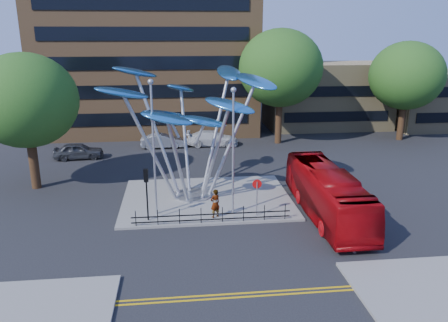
{
  "coord_description": "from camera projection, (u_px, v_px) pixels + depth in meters",
  "views": [
    {
      "loc": [
        -3.05,
        -23.47,
        11.64
      ],
      "look_at": [
        0.03,
        4.0,
        3.47
      ],
      "focal_mm": 35.0,
      "sensor_mm": 36.0,
      "label": 1
    }
  ],
  "objects": [
    {
      "name": "no_entry_sign_island",
      "position": [
        257.0,
        191.0,
        28.09
      ],
      "size": [
        0.6,
        0.1,
        2.45
      ],
      "color": "#9EA0A5",
      "rests_on": "traffic_island"
    },
    {
      "name": "parked_car_left",
      "position": [
        79.0,
        151.0,
        41.6
      ],
      "size": [
        4.68,
        2.17,
        1.55
      ],
      "primitive_type": "imported",
      "rotation": [
        0.0,
        0.0,
        1.65
      ],
      "color": "#3D3F44",
      "rests_on": "ground"
    },
    {
      "name": "low_building_far",
      "position": [
        439.0,
        100.0,
        54.89
      ],
      "size": [
        12.0,
        8.0,
        7.0
      ],
      "primitive_type": "cube",
      "color": "#9F8C5D",
      "rests_on": "ground"
    },
    {
      "name": "low_building_near",
      "position": [
        326.0,
        95.0,
        55.16
      ],
      "size": [
        15.0,
        8.0,
        8.0
      ],
      "primitive_type": "cube",
      "color": "#9F8C5D",
      "rests_on": "ground"
    },
    {
      "name": "pedestrian",
      "position": [
        215.0,
        203.0,
        27.99
      ],
      "size": [
        0.83,
        0.73,
        1.9
      ],
      "primitive_type": "imported",
      "rotation": [
        0.0,
        0.0,
        3.64
      ],
      "color": "gray",
      "rests_on": "traffic_island"
    },
    {
      "name": "parked_car_mid",
      "position": [
        162.0,
        141.0,
        45.58
      ],
      "size": [
        4.53,
        1.7,
        1.48
      ],
      "primitive_type": "imported",
      "rotation": [
        0.0,
        0.0,
        1.6
      ],
      "color": "#A3A7AB",
      "rests_on": "ground"
    },
    {
      "name": "brick_tower",
      "position": [
        147.0,
        3.0,
        51.6
      ],
      "size": [
        25.0,
        15.0,
        30.0
      ],
      "primitive_type": "cube",
      "color": "brown",
      "rests_on": "ground"
    },
    {
      "name": "double_yellow_far",
      "position": [
        248.0,
        297.0,
        19.99
      ],
      "size": [
        40.0,
        0.12,
        0.01
      ],
      "primitive_type": "cube",
      "color": "gold",
      "rests_on": "ground"
    },
    {
      "name": "tree_right",
      "position": [
        281.0,
        68.0,
        45.54
      ],
      "size": [
        8.8,
        8.8,
        12.11
      ],
      "color": "black",
      "rests_on": "ground"
    },
    {
      "name": "street_lamp_right",
      "position": [
        233.0,
        141.0,
        27.46
      ],
      "size": [
        0.36,
        0.36,
        8.3
      ],
      "color": "#9EA0A5",
      "rests_on": "traffic_island"
    },
    {
      "name": "tree_far",
      "position": [
        407.0,
        76.0,
        47.3
      ],
      "size": [
        8.0,
        8.0,
        10.81
      ],
      "color": "black",
      "rests_on": "ground"
    },
    {
      "name": "leaf_sculpture",
      "position": [
        190.0,
        104.0,
        30.19
      ],
      "size": [
        12.72,
        9.54,
        9.51
      ],
      "color": "#9EA0A5",
      "rests_on": "traffic_island"
    },
    {
      "name": "red_bus",
      "position": [
        327.0,
        193.0,
        28.46
      ],
      "size": [
        2.74,
        11.35,
        3.16
      ],
      "primitive_type": "imported",
      "rotation": [
        0.0,
        0.0,
        -0.01
      ],
      "color": "#9C070B",
      "rests_on": "ground"
    },
    {
      "name": "traffic_island",
      "position": [
        207.0,
        199.0,
        31.58
      ],
      "size": [
        12.0,
        9.0,
        0.15
      ],
      "primitive_type": "cube",
      "color": "slate",
      "rests_on": "ground"
    },
    {
      "name": "tree_left",
      "position": [
        26.0,
        101.0,
        32.1
      ],
      "size": [
        7.6,
        7.6,
        10.32
      ],
      "color": "black",
      "rests_on": "ground"
    },
    {
      "name": "traffic_light_island",
      "position": [
        146.0,
        184.0,
        27.1
      ],
      "size": [
        0.28,
        0.18,
        3.42
      ],
      "color": "black",
      "rests_on": "traffic_island"
    },
    {
      "name": "pedestrian_railing_front",
      "position": [
        212.0,
        216.0,
        27.35
      ],
      "size": [
        10.0,
        0.06,
        1.0
      ],
      "color": "black",
      "rests_on": "traffic_island"
    },
    {
      "name": "street_lamp_left",
      "position": [
        153.0,
        137.0,
        27.33
      ],
      "size": [
        0.36,
        0.36,
        8.8
      ],
      "color": "#9EA0A5",
      "rests_on": "traffic_island"
    },
    {
      "name": "double_yellow_near",
      "position": [
        247.0,
        293.0,
        20.27
      ],
      "size": [
        40.0,
        0.12,
        0.01
      ],
      "primitive_type": "cube",
      "color": "gold",
      "rests_on": "ground"
    },
    {
      "name": "parked_car_right",
      "position": [
        212.0,
        138.0,
        46.44
      ],
      "size": [
        5.58,
        2.51,
        1.59
      ],
      "primitive_type": "imported",
      "rotation": [
        0.0,
        0.0,
        1.52
      ],
      "color": "silver",
      "rests_on": "ground"
    },
    {
      "name": "ground",
      "position": [
        231.0,
        236.0,
        25.99
      ],
      "size": [
        120.0,
        120.0,
        0.0
      ],
      "primitive_type": "plane",
      "color": "black",
      "rests_on": "ground"
    }
  ]
}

